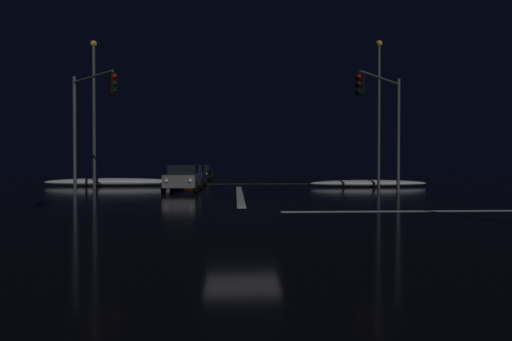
# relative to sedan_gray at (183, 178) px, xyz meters

# --- Properties ---
(ground) EXTENTS (120.00, 120.00, 0.10)m
(ground) POSITION_rel_sedan_gray_xyz_m (3.35, -10.97, -0.85)
(ground) COLOR black
(stop_line_north) EXTENTS (0.35, 14.62, 0.01)m
(stop_line_north) POSITION_rel_sedan_gray_xyz_m (3.35, -2.45, -0.80)
(stop_line_north) COLOR white
(stop_line_north) RESTS_ON ground
(centre_line_ns) EXTENTS (22.00, 0.15, 0.01)m
(centre_line_ns) POSITION_rel_sedan_gray_xyz_m (3.35, 9.15, -0.80)
(centre_line_ns) COLOR yellow
(centre_line_ns) RESTS_ON ground
(crosswalk_bar_east) EXTENTS (14.62, 0.40, 0.01)m
(crosswalk_bar_east) POSITION_rel_sedan_gray_xyz_m (11.98, -10.97, -0.80)
(crosswalk_bar_east) COLOR white
(crosswalk_bar_east) RESTS_ON ground
(snow_bank_left_curb) EXTENTS (10.09, 1.50, 0.59)m
(snow_bank_left_curb) POSITION_rel_sedan_gray_xyz_m (-5.97, 6.41, -0.51)
(snow_bank_left_curb) COLOR white
(snow_bank_left_curb) RESTS_ON ground
(snow_bank_right_curb) EXTENTS (8.48, 1.50, 0.50)m
(snow_bank_right_curb) POSITION_rel_sedan_gray_xyz_m (12.68, 4.42, -0.55)
(snow_bank_right_curb) COLOR white
(snow_bank_right_curb) RESTS_ON ground
(sedan_gray) EXTENTS (2.02, 4.33, 1.57)m
(sedan_gray) POSITION_rel_sedan_gray_xyz_m (0.00, 0.00, 0.00)
(sedan_gray) COLOR slate
(sedan_gray) RESTS_ON ground
(sedan_blue) EXTENTS (2.02, 4.33, 1.57)m
(sedan_blue) POSITION_rel_sedan_gray_xyz_m (-0.06, 5.23, 0.00)
(sedan_blue) COLOR navy
(sedan_blue) RESTS_ON ground
(sedan_orange) EXTENTS (2.02, 4.33, 1.57)m
(sedan_orange) POSITION_rel_sedan_gray_xyz_m (-0.44, 11.00, 0.00)
(sedan_orange) COLOR #C66014
(sedan_orange) RESTS_ON ground
(sedan_black) EXTENTS (2.02, 4.33, 1.57)m
(sedan_black) POSITION_rel_sedan_gray_xyz_m (-0.30, 16.67, 0.00)
(sedan_black) COLOR black
(sedan_black) RESTS_ON ground
(sedan_green) EXTENTS (2.02, 4.33, 1.57)m
(sedan_green) POSITION_rel_sedan_gray_xyz_m (-0.49, 22.65, 0.00)
(sedan_green) COLOR #14512D
(sedan_green) RESTS_ON ground
(traffic_signal_nw) EXTENTS (3.19, 3.19, 6.36)m
(traffic_signal_nw) POSITION_rel_sedan_gray_xyz_m (-4.35, -3.27, 3.58)
(traffic_signal_nw) COLOR #4C4C51
(traffic_signal_nw) RESTS_ON ground
(traffic_signal_ne) EXTENTS (3.44, 3.44, 6.41)m
(traffic_signal_ne) POSITION_rel_sedan_gray_xyz_m (10.96, -3.37, 3.64)
(traffic_signal_ne) COLOR #4C4C51
(traffic_signal_ne) RESTS_ON ground
(streetlamp_right_near) EXTENTS (0.44, 0.44, 10.13)m
(streetlamp_right_near) POSITION_rel_sedan_gray_xyz_m (12.98, 3.15, 4.97)
(streetlamp_right_near) COLOR #424247
(streetlamp_right_near) RESTS_ON ground
(streetlamp_left_near) EXTENTS (0.44, 0.44, 9.84)m
(streetlamp_left_near) POSITION_rel_sedan_gray_xyz_m (-6.27, 3.15, 4.82)
(streetlamp_left_near) COLOR #424247
(streetlamp_left_near) RESTS_ON ground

